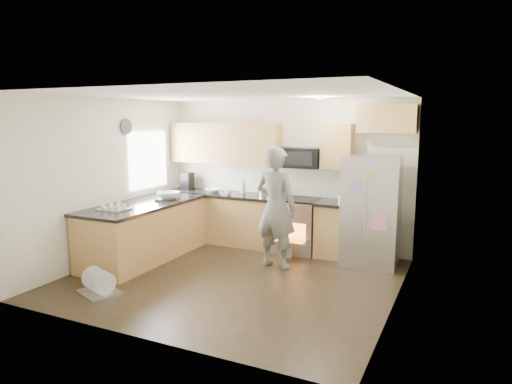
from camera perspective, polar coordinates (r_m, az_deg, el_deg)
The scene contains 8 objects.
ground at distance 6.70m, azimuth -2.99°, elevation -10.74°, with size 4.50×4.50×0.00m, color black.
room_shell at distance 6.36m, azimuth -3.34°, elevation 3.68°, with size 4.54×4.04×2.62m.
back_cabinet_run at distance 8.23m, azimuth -0.88°, elevation -0.03°, with size 4.45×0.64×2.50m.
peninsula at distance 7.70m, azimuth -13.70°, elevation -4.72°, with size 0.96×2.36×1.04m.
stove_range at distance 7.87m, azimuth 5.07°, elevation -2.62°, with size 0.76×0.97×1.79m.
refrigerator at distance 7.29m, azimuth 14.17°, elevation -2.33°, with size 0.87×0.69×1.73m.
person at distance 6.97m, azimuth 2.50°, elevation -1.96°, with size 0.68×0.45×1.87m, color gray.
dish_rack at distance 6.47m, azimuth -19.02°, elevation -11.17°, with size 0.65×0.59×0.33m.
Camera 1 is at (2.99, -5.54, 2.29)m, focal length 32.00 mm.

